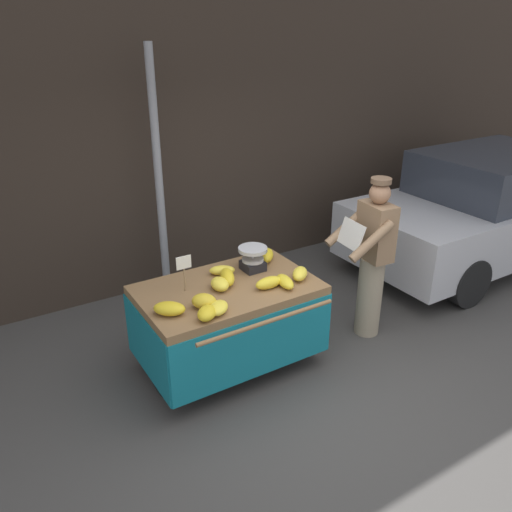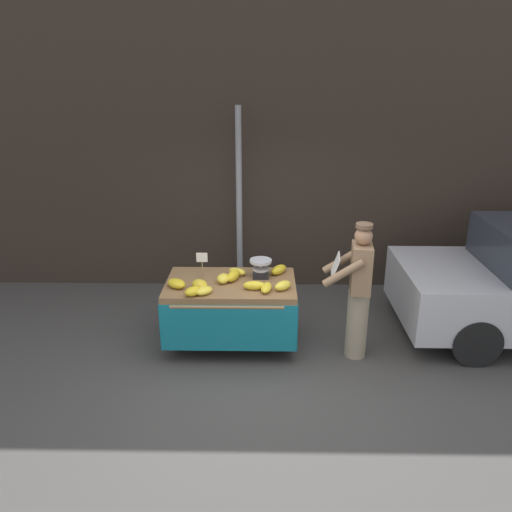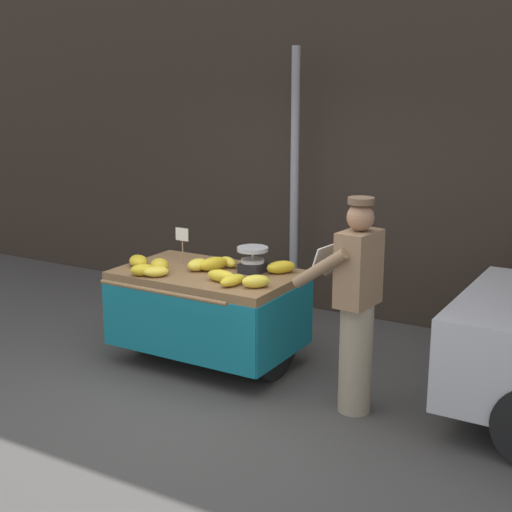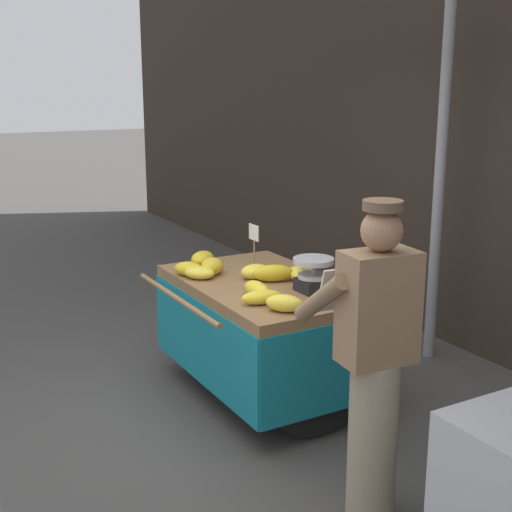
# 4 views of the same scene
# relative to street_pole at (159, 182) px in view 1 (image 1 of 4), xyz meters

# --- Properties ---
(ground_plane) EXTENTS (60.00, 60.00, 0.00)m
(ground_plane) POSITION_rel_street_pole_xyz_m (0.39, -2.48, -1.45)
(ground_plane) COLOR #423F3D
(back_wall) EXTENTS (16.00, 0.24, 4.33)m
(back_wall) POSITION_rel_street_pole_xyz_m (0.39, 0.48, 0.72)
(back_wall) COLOR #332821
(back_wall) RESTS_ON ground
(street_pole) EXTENTS (0.09, 0.09, 2.90)m
(street_pole) POSITION_rel_street_pole_xyz_m (0.00, 0.00, 0.00)
(street_pole) COLOR gray
(street_pole) RESTS_ON ground
(banana_cart) EXTENTS (1.64, 1.21, 0.88)m
(banana_cart) POSITION_rel_street_pole_xyz_m (-0.04, -1.61, -0.81)
(banana_cart) COLOR olive
(banana_cart) RESTS_ON ground
(weighing_scale) EXTENTS (0.28, 0.28, 0.24)m
(weighing_scale) POSITION_rel_street_pole_xyz_m (0.34, -1.44, -0.45)
(weighing_scale) COLOR black
(weighing_scale) RESTS_ON banana_cart
(price_sign) EXTENTS (0.14, 0.01, 0.34)m
(price_sign) POSITION_rel_street_pole_xyz_m (-0.40, -1.49, -0.32)
(price_sign) COLOR #997A51
(price_sign) RESTS_ON banana_cart
(banana_bunch_0) EXTENTS (0.17, 0.29, 0.09)m
(banana_bunch_0) POSITION_rel_street_pole_xyz_m (0.41, -1.89, -0.52)
(banana_bunch_0) COLOR yellow
(banana_bunch_0) RESTS_ON banana_cart
(banana_bunch_1) EXTENTS (0.27, 0.12, 0.11)m
(banana_bunch_1) POSITION_rel_street_pole_xyz_m (0.26, -1.84, -0.52)
(banana_bunch_1) COLOR yellow
(banana_bunch_1) RESTS_ON banana_cart
(banana_bunch_2) EXTENTS (0.18, 0.24, 0.11)m
(banana_bunch_2) POSITION_rel_street_pole_xyz_m (-0.12, -1.63, -0.52)
(banana_bunch_2) COLOR yellow
(banana_bunch_2) RESTS_ON banana_cart
(banana_bunch_3) EXTENTS (0.27, 0.29, 0.11)m
(banana_bunch_3) POSITION_rel_street_pole_xyz_m (0.57, -1.33, -0.51)
(banana_bunch_3) COLOR gold
(banana_bunch_3) RESTS_ON banana_cart
(banana_bunch_4) EXTENTS (0.27, 0.21, 0.09)m
(banana_bunch_4) POSITION_rel_street_pole_xyz_m (0.03, -1.38, -0.53)
(banana_bunch_4) COLOR yellow
(banana_bunch_4) RESTS_ON banana_cart
(banana_bunch_5) EXTENTS (0.22, 0.32, 0.12)m
(banana_bunch_5) POSITION_rel_street_pole_xyz_m (-0.01, -1.55, -0.51)
(banana_bunch_5) COLOR gold
(banana_bunch_5) RESTS_ON banana_cart
(banana_bunch_6) EXTENTS (0.26, 0.26, 0.11)m
(banana_bunch_6) POSITION_rel_street_pole_xyz_m (0.61, -1.84, -0.52)
(banana_bunch_6) COLOR yellow
(banana_bunch_6) RESTS_ON banana_cart
(banana_bunch_7) EXTENTS (0.31, 0.30, 0.11)m
(banana_bunch_7) POSITION_rel_street_pole_xyz_m (-0.68, -1.79, -0.52)
(banana_bunch_7) COLOR gold
(banana_bunch_7) RESTS_ON banana_cart
(banana_bunch_8) EXTENTS (0.26, 0.27, 0.13)m
(banana_bunch_8) POSITION_rel_street_pole_xyz_m (-0.39, -1.85, -0.51)
(banana_bunch_8) COLOR gold
(banana_bunch_8) RESTS_ON banana_cart
(banana_bunch_9) EXTENTS (0.27, 0.27, 0.09)m
(banana_bunch_9) POSITION_rel_street_pole_xyz_m (-0.33, -1.98, -0.53)
(banana_bunch_9) COLOR yellow
(banana_bunch_9) RESTS_ON banana_cart
(banana_bunch_10) EXTENTS (0.25, 0.26, 0.10)m
(banana_bunch_10) POSITION_rel_street_pole_xyz_m (-0.45, -2.02, -0.52)
(banana_bunch_10) COLOR gold
(banana_bunch_10) RESTS_ON banana_cart
(vendor_person) EXTENTS (0.61, 0.56, 1.71)m
(vendor_person) POSITION_rel_street_pole_xyz_m (1.51, -1.85, -0.57)
(vendor_person) COLOR gray
(vendor_person) RESTS_ON ground
(parked_car) EXTENTS (3.90, 1.75, 1.51)m
(parked_car) POSITION_rel_street_pole_xyz_m (4.17, -1.26, -0.70)
(parked_car) COLOR #BCBCC1
(parked_car) RESTS_ON ground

